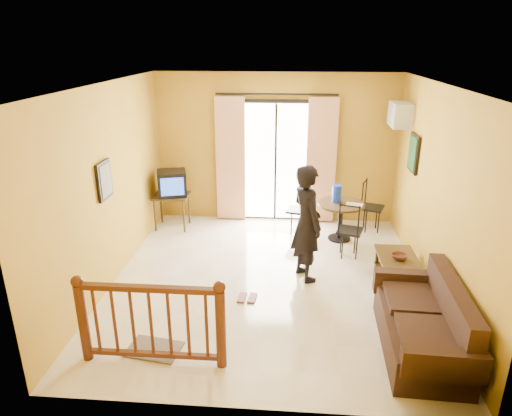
# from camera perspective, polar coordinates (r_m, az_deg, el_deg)

# --- Properties ---
(ground) EXTENTS (5.00, 5.00, 0.00)m
(ground) POSITION_cam_1_polar(r_m,az_deg,el_deg) (6.80, 1.50, -9.04)
(ground) COLOR beige
(ground) RESTS_ON ground
(room_shell) EXTENTS (5.00, 5.00, 5.00)m
(room_shell) POSITION_cam_1_polar(r_m,az_deg,el_deg) (6.15, 1.65, 4.92)
(room_shell) COLOR white
(room_shell) RESTS_ON ground
(balcony_door) EXTENTS (2.25, 0.14, 2.46)m
(balcony_door) POSITION_cam_1_polar(r_m,az_deg,el_deg) (8.63, 2.46, 5.88)
(balcony_door) COLOR black
(balcony_door) RESTS_ON ground
(tv_table) EXTENTS (0.65, 0.54, 0.64)m
(tv_table) POSITION_cam_1_polar(r_m,az_deg,el_deg) (8.58, -10.53, 1.14)
(tv_table) COLOR black
(tv_table) RESTS_ON ground
(television) EXTENTS (0.61, 0.58, 0.46)m
(television) POSITION_cam_1_polar(r_m,az_deg,el_deg) (8.48, -10.46, 3.09)
(television) COLOR black
(television) RESTS_ON tv_table
(picture_left) EXTENTS (0.05, 0.42, 0.52)m
(picture_left) POSITION_cam_1_polar(r_m,az_deg,el_deg) (6.50, -18.41, 3.31)
(picture_left) COLOR black
(picture_left) RESTS_ON room_shell
(dining_table) EXTENTS (0.81, 0.81, 0.68)m
(dining_table) POSITION_cam_1_polar(r_m,az_deg,el_deg) (8.07, 10.56, -0.37)
(dining_table) COLOR black
(dining_table) RESTS_ON ground
(water_jug) EXTENTS (0.16, 0.16, 0.30)m
(water_jug) POSITION_cam_1_polar(r_m,az_deg,el_deg) (8.01, 10.06, 1.77)
(water_jug) COLOR #1432BD
(water_jug) RESTS_ON dining_table
(serving_tray) EXTENTS (0.32, 0.24, 0.02)m
(serving_tray) POSITION_cam_1_polar(r_m,az_deg,el_deg) (7.95, 12.19, 0.38)
(serving_tray) COLOR beige
(serving_tray) RESTS_ON dining_table
(dining_chairs) EXTENTS (1.86, 1.63, 0.95)m
(dining_chairs) POSITION_cam_1_polar(r_m,az_deg,el_deg) (8.25, 10.24, -3.86)
(dining_chairs) COLOR black
(dining_chairs) RESTS_ON ground
(air_conditioner) EXTENTS (0.31, 0.60, 0.40)m
(air_conditioner) POSITION_cam_1_polar(r_m,az_deg,el_deg) (8.16, 17.55, 11.05)
(air_conditioner) COLOR silver
(air_conditioner) RESTS_ON room_shell
(botanical_print) EXTENTS (0.05, 0.50, 0.60)m
(botanical_print) POSITION_cam_1_polar(r_m,az_deg,el_deg) (7.66, 19.08, 6.50)
(botanical_print) COLOR black
(botanical_print) RESTS_ON room_shell
(coffee_table) EXTENTS (0.54, 0.97, 0.43)m
(coffee_table) POSITION_cam_1_polar(r_m,az_deg,el_deg) (6.84, 17.31, -7.13)
(coffee_table) COLOR black
(coffee_table) RESTS_ON ground
(bowl) EXTENTS (0.24, 0.24, 0.07)m
(bowl) POSITION_cam_1_polar(r_m,az_deg,el_deg) (6.77, 17.47, -5.83)
(bowl) COLOR #4F261B
(bowl) RESTS_ON coffee_table
(sofa) EXTENTS (0.87, 1.77, 0.83)m
(sofa) POSITION_cam_1_polar(r_m,az_deg,el_deg) (5.62, 20.46, -13.65)
(sofa) COLOR #301C12
(sofa) RESTS_ON ground
(standing_person) EXTENTS (0.65, 0.75, 1.73)m
(standing_person) POSITION_cam_1_polar(r_m,az_deg,el_deg) (6.57, 6.35, -1.92)
(standing_person) COLOR black
(standing_person) RESTS_ON ground
(stair_balustrade) EXTENTS (1.63, 0.13, 1.04)m
(stair_balustrade) POSITION_cam_1_polar(r_m,az_deg,el_deg) (5.09, -13.06, -13.25)
(stair_balustrade) COLOR #471E0F
(stair_balustrade) RESTS_ON ground
(doormat) EXTENTS (0.66, 0.49, 0.02)m
(doormat) POSITION_cam_1_polar(r_m,az_deg,el_deg) (5.58, -12.62, -16.83)
(doormat) COLOR #62564F
(doormat) RESTS_ON ground
(sandals) EXTENTS (0.26, 0.26, 0.03)m
(sandals) POSITION_cam_1_polar(r_m,az_deg,el_deg) (6.36, -1.12, -11.18)
(sandals) COLOR #4F261B
(sandals) RESTS_ON ground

